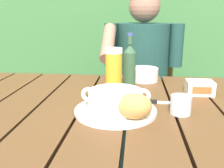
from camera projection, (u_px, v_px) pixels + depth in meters
dining_table at (106, 125)px, 0.96m from camera, size 1.43×0.87×0.75m
hedge_backdrop at (134, 22)px, 2.35m from camera, size 3.68×0.80×1.91m
chair_near_diner at (141, 100)px, 1.83m from camera, size 0.48×0.43×0.92m
person_eating at (142, 71)px, 1.57m from camera, size 0.48×0.47×1.22m
serving_plate at (115, 110)px, 0.84m from camera, size 0.28×0.28×0.01m
soup_bowl at (116, 99)px, 0.83m from camera, size 0.23×0.18×0.07m
bread_roll at (135, 106)px, 0.75m from camera, size 0.11×0.08×0.08m
beer_glass at (114, 69)px, 1.07m from camera, size 0.07×0.07×0.18m
beer_bottle at (130, 64)px, 1.13m from camera, size 0.06×0.06×0.24m
water_glass_small at (181, 105)px, 0.82m from camera, size 0.07×0.07×0.06m
butter_tub at (200, 87)px, 1.03m from camera, size 0.11×0.08×0.06m
table_knife at (156, 102)px, 0.93m from camera, size 0.16×0.03×0.01m
diner_bowl at (144, 74)px, 1.23m from camera, size 0.13×0.13×0.06m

